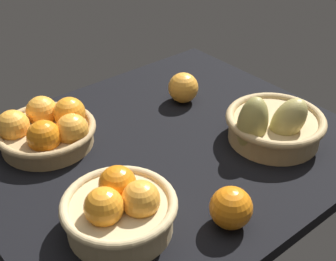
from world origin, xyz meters
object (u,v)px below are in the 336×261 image
Objects in this scene: loose_orange_front_gap at (231,208)px; loose_orange_back_gap at (183,88)px; basket_near_right_pears at (273,125)px; basket_near_left at (120,209)px; basket_far_left at (47,129)px.

loose_orange_back_gap is (23.06, 39.30, -0.00)cm from loose_orange_front_gap.
loose_orange_back_gap is at bearing 97.19° from basket_near_right_pears.
basket_near_left is 42.42cm from basket_near_right_pears.
basket_near_right_pears reaches higher than basket_far_left.
basket_near_left is 2.64× the size of loose_orange_front_gap.
basket_near_left reaches higher than loose_orange_back_gap.
basket_near_right_pears reaches higher than loose_orange_back_gap.
loose_orange_front_gap is (13.38, -44.11, -0.01)cm from basket_far_left.
basket_far_left is at bearing 85.43° from basket_near_left.
basket_near_left is (-2.58, -32.31, 0.73)cm from basket_far_left.
basket_far_left is 0.94× the size of basket_near_right_pears.
basket_near_right_pears is at bearing 0.65° from basket_near_left.
basket_near_right_pears is 29.18cm from loose_orange_front_gap.
loose_orange_front_gap is 45.56cm from loose_orange_back_gap.
basket_near_right_pears reaches higher than basket_near_left.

